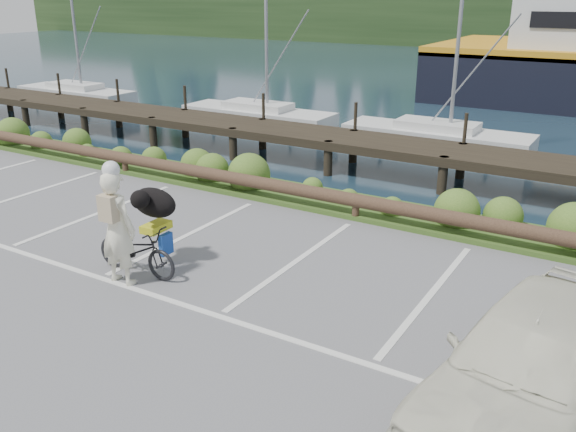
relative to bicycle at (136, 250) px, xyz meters
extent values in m
plane|color=#5C5C5F|center=(2.17, -0.10, -0.45)|extent=(72.00, 72.00, 0.00)
cube|color=#3D5B21|center=(2.17, 5.20, -0.40)|extent=(34.00, 1.60, 0.10)
imported|color=black|center=(0.00, 0.00, 0.00)|extent=(1.74, 0.65, 0.91)
imported|color=white|center=(0.01, -0.40, 0.55)|extent=(0.75, 0.50, 2.01)
ellipsoid|color=black|center=(-0.02, 0.55, 0.73)|extent=(0.49, 0.96, 0.54)
imported|color=silver|center=(6.78, -0.47, 0.29)|extent=(2.54, 4.62, 1.49)
camera|label=1|loc=(7.42, -7.10, 4.31)|focal=38.00mm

